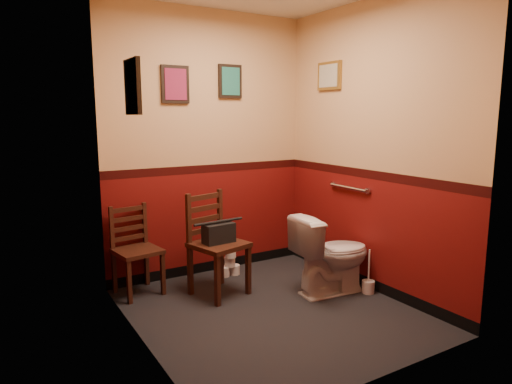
# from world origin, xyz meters

# --- Properties ---
(floor) EXTENTS (2.20, 2.40, 0.00)m
(floor) POSITION_xyz_m (0.00, 0.00, 0.00)
(floor) COLOR black
(floor) RESTS_ON ground
(wall_back) EXTENTS (2.20, 0.00, 2.70)m
(wall_back) POSITION_xyz_m (0.00, 1.20, 1.35)
(wall_back) COLOR #5F0D0C
(wall_back) RESTS_ON ground
(wall_front) EXTENTS (2.20, 0.00, 2.70)m
(wall_front) POSITION_xyz_m (0.00, -1.20, 1.35)
(wall_front) COLOR #5F0D0C
(wall_front) RESTS_ON ground
(wall_left) EXTENTS (0.00, 2.40, 2.70)m
(wall_left) POSITION_xyz_m (-1.10, 0.00, 1.35)
(wall_left) COLOR #5F0D0C
(wall_left) RESTS_ON ground
(wall_right) EXTENTS (0.00, 2.40, 2.70)m
(wall_right) POSITION_xyz_m (1.10, 0.00, 1.35)
(wall_right) COLOR #5F0D0C
(wall_right) RESTS_ON ground
(grab_bar) EXTENTS (0.05, 0.56, 0.06)m
(grab_bar) POSITION_xyz_m (1.07, 0.25, 0.95)
(grab_bar) COLOR silver
(grab_bar) RESTS_ON wall_right
(framed_print_back_a) EXTENTS (0.28, 0.04, 0.36)m
(framed_print_back_a) POSITION_xyz_m (-0.35, 1.18, 1.95)
(framed_print_back_a) COLOR black
(framed_print_back_a) RESTS_ON wall_back
(framed_print_back_b) EXTENTS (0.26, 0.04, 0.34)m
(framed_print_back_b) POSITION_xyz_m (0.25, 1.18, 2.00)
(framed_print_back_b) COLOR black
(framed_print_back_b) RESTS_ON wall_back
(framed_print_left) EXTENTS (0.04, 0.30, 0.38)m
(framed_print_left) POSITION_xyz_m (-1.08, 0.10, 1.85)
(framed_print_left) COLOR black
(framed_print_left) RESTS_ON wall_left
(framed_print_right) EXTENTS (0.04, 0.34, 0.28)m
(framed_print_right) POSITION_xyz_m (1.08, 0.60, 2.05)
(framed_print_right) COLOR olive
(framed_print_right) RESTS_ON wall_right
(toilet) EXTENTS (0.79, 0.49, 0.74)m
(toilet) POSITION_xyz_m (0.72, 0.07, 0.37)
(toilet) COLOR white
(toilet) RESTS_ON floor
(toilet_brush) EXTENTS (0.12, 0.12, 0.42)m
(toilet_brush) POSITION_xyz_m (1.01, -0.13, 0.07)
(toilet_brush) COLOR silver
(toilet_brush) RESTS_ON floor
(chair_left) EXTENTS (0.44, 0.44, 0.83)m
(chair_left) POSITION_xyz_m (-0.86, 1.01, 0.42)
(chair_left) COLOR #3D1D12
(chair_left) RESTS_ON floor
(chair_right) EXTENTS (0.55, 0.55, 0.95)m
(chair_right) POSITION_xyz_m (-0.22, 0.61, 0.48)
(chair_right) COLOR #3D1D12
(chair_right) RESTS_ON floor
(handbag) EXTENTS (0.30, 0.17, 0.21)m
(handbag) POSITION_xyz_m (-0.21, 0.57, 0.59)
(handbag) COLOR black
(handbag) RESTS_ON chair_right
(tp_stack) EXTENTS (0.23, 0.14, 0.40)m
(tp_stack) POSITION_xyz_m (0.11, 0.96, 0.17)
(tp_stack) COLOR silver
(tp_stack) RESTS_ON floor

